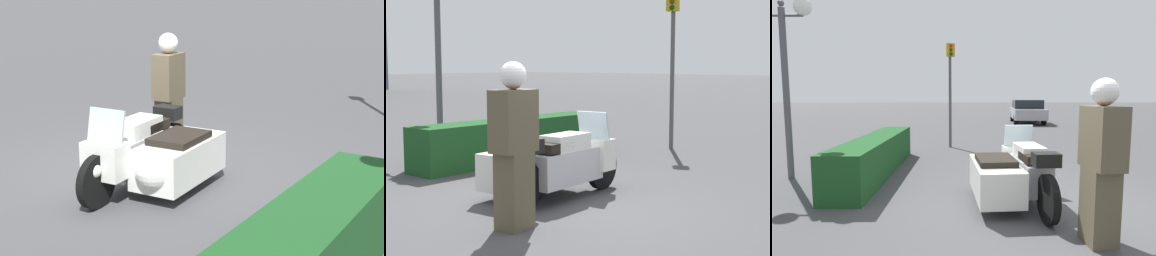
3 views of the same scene
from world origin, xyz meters
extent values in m
plane|color=#424244|center=(0.00, 0.00, 0.00)|extent=(160.00, 160.00, 0.00)
cylinder|color=black|center=(1.51, 0.32, 0.33)|extent=(0.66, 0.15, 0.65)
cylinder|color=black|center=(-0.24, 0.20, 0.33)|extent=(0.66, 0.15, 0.65)
cylinder|color=black|center=(0.43, 0.80, 0.25)|extent=(0.51, 0.14, 0.51)
cube|color=#B7B7BC|center=(0.64, 0.26, 0.45)|extent=(1.27, 0.47, 0.45)
cube|color=silver|center=(0.64, 0.26, 0.78)|extent=(0.70, 0.41, 0.24)
cube|color=black|center=(0.35, 0.24, 0.76)|extent=(0.52, 0.40, 0.12)
cube|color=silver|center=(1.33, 0.31, 0.54)|extent=(0.36, 0.53, 0.44)
cube|color=silver|center=(1.29, 0.31, 0.96)|extent=(0.15, 0.50, 0.40)
sphere|color=white|center=(1.56, 0.33, 0.48)|extent=(0.18, 0.18, 0.18)
cube|color=silver|center=(0.48, 0.81, 0.40)|extent=(1.44, 0.74, 0.50)
sphere|color=silver|center=(1.08, 0.85, 0.43)|extent=(0.48, 0.47, 0.48)
cube|color=black|center=(0.48, 0.81, 0.69)|extent=(0.81, 0.60, 0.09)
cube|color=black|center=(-0.13, 0.20, 0.83)|extent=(0.26, 0.36, 0.18)
cube|color=brown|center=(-0.77, -0.23, 0.43)|extent=(0.38, 0.34, 0.87)
cube|color=brown|center=(-0.77, -0.23, 1.21)|extent=(0.53, 0.35, 0.69)
sphere|color=tan|center=(-0.77, -0.23, 1.67)|extent=(0.23, 0.23, 0.23)
sphere|color=white|center=(-0.77, -0.23, 1.71)|extent=(0.29, 0.29, 0.29)
cube|color=#19471E|center=(2.43, 3.16, 0.39)|extent=(4.27, 0.72, 0.79)
cylinder|color=#4C4C51|center=(1.98, 4.78, 1.68)|extent=(0.12, 0.12, 3.36)
cylinder|color=#4C4C4C|center=(5.72, 1.69, 1.46)|extent=(0.09, 0.09, 2.92)
cube|color=#B79319|center=(5.67, 1.67, 3.12)|extent=(0.21, 0.29, 0.40)
sphere|color=#462D06|center=(5.60, 1.65, 3.12)|extent=(0.11, 0.11, 0.11)
sphere|color=#07350F|center=(5.60, 1.65, 2.99)|extent=(0.11, 0.11, 0.11)
camera|label=1|loc=(6.41, 4.78, 2.67)|focal=55.00mm
camera|label=2|loc=(-5.20, -4.87, 1.84)|focal=55.00mm
camera|label=3|loc=(-4.00, 1.32, 1.66)|focal=28.00mm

